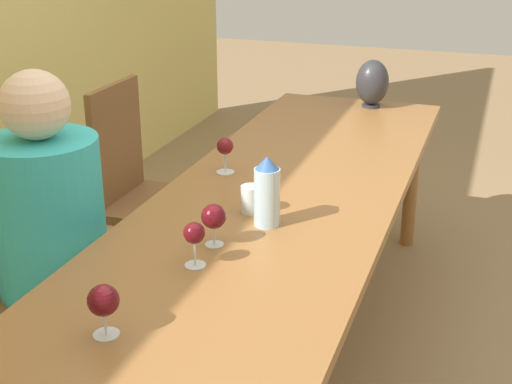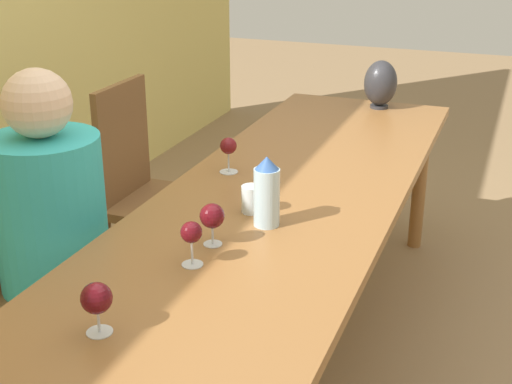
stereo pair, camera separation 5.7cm
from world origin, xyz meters
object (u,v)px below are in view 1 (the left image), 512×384
at_px(water_bottle, 267,192).
at_px(person_near, 55,240).
at_px(vase, 372,83).
at_px(wine_glass_1, 225,148).
at_px(chair_near, 36,269).
at_px(chair_far, 145,189).
at_px(wine_glass_2, 103,301).
at_px(wine_glass_3, 194,235).
at_px(wine_glass_0, 214,217).
at_px(water_tumbler, 251,199).

height_order(water_bottle, person_near, person_near).
relative_size(vase, wine_glass_1, 1.74).
height_order(chair_near, person_near, person_near).
bearing_deg(chair_far, water_bottle, -129.10).
xyz_separation_m(wine_glass_2, person_near, (0.56, 0.53, -0.18)).
distance_m(wine_glass_1, chair_far, 0.62).
height_order(water_bottle, wine_glass_3, water_bottle).
bearing_deg(wine_glass_2, wine_glass_1, 7.33).
height_order(water_bottle, wine_glass_1, water_bottle).
bearing_deg(wine_glass_0, chair_far, 39.47).
xyz_separation_m(water_tumbler, chair_far, (0.55, 0.70, -0.26)).
bearing_deg(wine_glass_0, chair_near, 87.49).
bearing_deg(water_tumbler, chair_near, 108.93).
height_order(water_tumbler, person_near, person_near).
xyz_separation_m(water_bottle, wine_glass_2, (-0.72, 0.16, -0.02)).
height_order(wine_glass_2, wine_glass_3, wine_glass_3).
bearing_deg(vase, wine_glass_0, 175.39).
relative_size(wine_glass_0, wine_glass_2, 1.00).
bearing_deg(chair_far, wine_glass_1, -115.86).
distance_m(chair_near, person_near, 0.16).
bearing_deg(person_near, wine_glass_2, -136.40).
relative_size(chair_far, person_near, 0.81).
height_order(wine_glass_2, chair_far, chair_far).
relative_size(water_bottle, water_tumbler, 2.51).
height_order(water_bottle, vase, vase).
bearing_deg(wine_glass_0, vase, -4.61).
bearing_deg(wine_glass_0, wine_glass_2, 174.01).
bearing_deg(person_near, wine_glass_0, -92.90).
bearing_deg(person_near, water_tumbler, -68.47).
bearing_deg(wine_glass_0, wine_glass_1, 18.65).
bearing_deg(chair_far, vase, -42.30).
xyz_separation_m(wine_glass_1, wine_glass_2, (-1.12, -0.14, -0.01)).
xyz_separation_m(vase, chair_near, (-1.69, 0.82, -0.34)).
relative_size(water_bottle, person_near, 0.19).
height_order(water_tumbler, chair_near, chair_near).
height_order(water_bottle, chair_near, chair_near).
bearing_deg(water_tumbler, wine_glass_3, 177.27).
relative_size(wine_glass_0, chair_near, 0.13).
distance_m(water_tumbler, chair_far, 0.93).
xyz_separation_m(water_tumbler, vase, (1.45, -0.12, 0.08)).
height_order(vase, chair_far, chair_far).
distance_m(water_bottle, wine_glass_2, 0.74).
distance_m(water_tumbler, wine_glass_2, 0.80).
bearing_deg(person_near, chair_near, 90.00).
height_order(chair_near, chair_far, same).
xyz_separation_m(wine_glass_3, person_near, (0.17, 0.59, -0.19)).
distance_m(wine_glass_0, wine_glass_2, 0.53).
relative_size(water_tumbler, chair_near, 0.09).
bearing_deg(wine_glass_1, person_near, 145.40).
xyz_separation_m(wine_glass_0, person_near, (0.03, 0.59, -0.18)).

